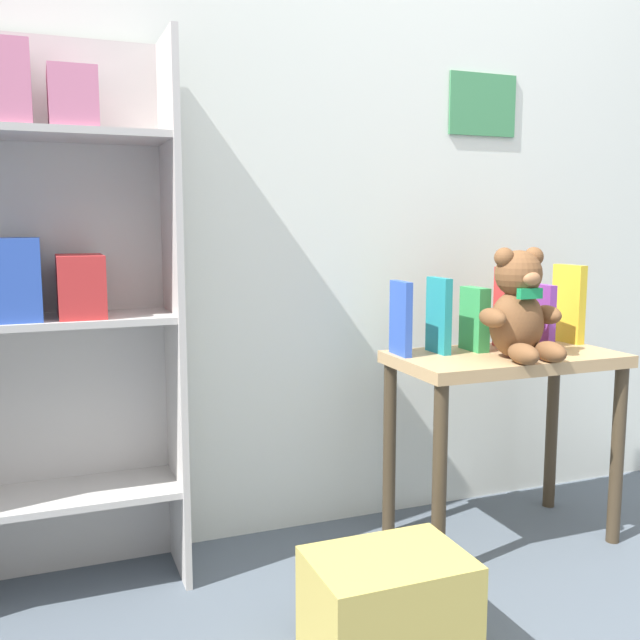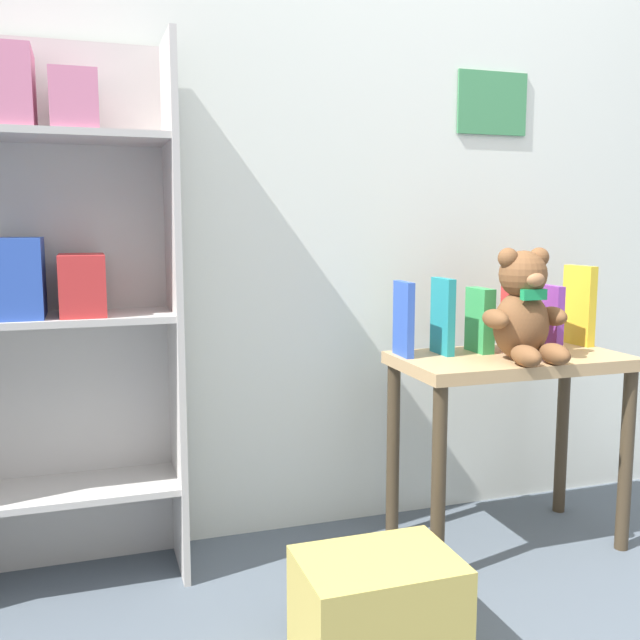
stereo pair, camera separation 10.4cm
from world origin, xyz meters
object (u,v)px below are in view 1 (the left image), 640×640
object	(u,v)px
teddy_bear	(520,308)
storage_bin	(388,606)
display_table	(504,386)
book_standing_teal	(439,315)
book_standing_blue	(401,318)
book_standing_purple	(542,315)
book_standing_green	(474,319)
book_standing_yellow	(568,304)
bookshelf_side	(48,285)
book_standing_red	(510,308)

from	to	relation	value
teddy_bear	storage_bin	world-z (taller)	teddy_bear
display_table	storage_bin	size ratio (longest dim) A/B	1.93
display_table	teddy_bear	size ratio (longest dim) A/B	2.12
book_standing_teal	teddy_bear	bearing A→B (deg)	-42.61
display_table	book_standing_blue	xyz separation A→B (m)	(-0.31, 0.09, 0.21)
storage_bin	book_standing_purple	bearing A→B (deg)	32.08
book_standing_green	book_standing_yellow	xyz separation A→B (m)	(0.37, 0.02, 0.03)
bookshelf_side	book_standing_red	distance (m)	1.35
book_standing_blue	book_standing_purple	world-z (taller)	book_standing_blue
bookshelf_side	book_standing_purple	distance (m)	1.47
storage_bin	book_standing_teal	bearing A→B (deg)	50.49
bookshelf_side	book_standing_teal	size ratio (longest dim) A/B	6.41
teddy_bear	book_standing_teal	size ratio (longest dim) A/B	1.41
book_standing_green	book_standing_blue	bearing A→B (deg)	177.26
book_standing_blue	book_standing_teal	bearing A→B (deg)	-1.52
book_standing_blue	book_standing_green	world-z (taller)	book_standing_blue
display_table	book_standing_red	bearing A→B (deg)	49.24
bookshelf_side	teddy_bear	bearing A→B (deg)	-12.12
book_standing_green	book_standing_red	world-z (taller)	book_standing_red
teddy_bear	book_standing_teal	distance (m)	0.24
book_standing_purple	book_standing_yellow	xyz separation A→B (m)	(0.12, 0.02, 0.03)
book_standing_red	storage_bin	distance (m)	1.02
display_table	book_standing_green	xyz separation A→B (m)	(-0.06, 0.08, 0.20)
display_table	book_standing_yellow	size ratio (longest dim) A/B	2.68
book_standing_green	storage_bin	size ratio (longest dim) A/B	0.55
book_standing_blue	book_standing_red	size ratio (longest dim) A/B	0.87
bookshelf_side	storage_bin	xyz separation A→B (m)	(0.68, -0.61, -0.70)
storage_bin	bookshelf_side	bearing A→B (deg)	137.87
teddy_bear	book_standing_red	bearing A→B (deg)	63.16
display_table	book_standing_green	distance (m)	0.22
teddy_bear	book_standing_yellow	size ratio (longest dim) A/B	1.26
book_standing_purple	teddy_bear	bearing A→B (deg)	-140.29
bookshelf_side	book_standing_yellow	world-z (taller)	bookshelf_side
book_standing_purple	book_standing_teal	bearing A→B (deg)	-178.57
book_standing_blue	book_standing_yellow	world-z (taller)	book_standing_yellow
teddy_bear	book_standing_purple	xyz separation A→B (m)	(0.20, 0.15, -0.05)
teddy_bear	book_standing_green	xyz separation A→B (m)	(-0.05, 0.16, -0.05)
book_standing_yellow	display_table	bearing A→B (deg)	-165.49
book_standing_yellow	book_standing_blue	bearing A→B (deg)	177.95
teddy_bear	storage_bin	size ratio (longest dim) A/B	0.91
teddy_bear	book_standing_blue	world-z (taller)	teddy_bear
book_standing_green	book_standing_teal	bearing A→B (deg)	178.11
teddy_bear	storage_bin	xyz separation A→B (m)	(-0.59, -0.34, -0.61)
book_standing_yellow	teddy_bear	bearing A→B (deg)	-154.49
storage_bin	book_standing_blue	bearing A→B (deg)	60.38
bookshelf_side	storage_bin	bearing A→B (deg)	-42.13
book_standing_yellow	storage_bin	world-z (taller)	book_standing_yellow
book_standing_yellow	book_standing_red	bearing A→B (deg)	-177.14
teddy_bear	book_standing_yellow	bearing A→B (deg)	28.24
display_table	book_standing_purple	distance (m)	0.28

